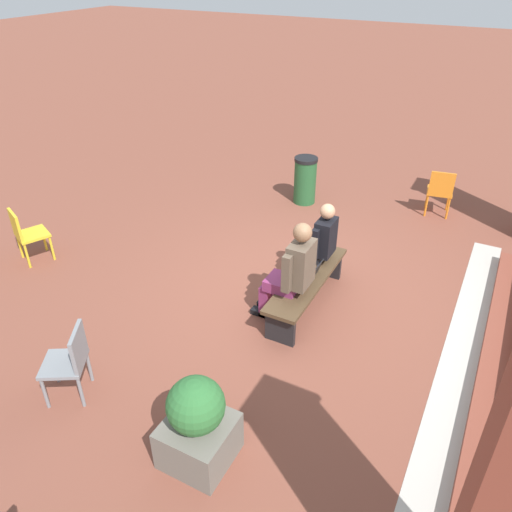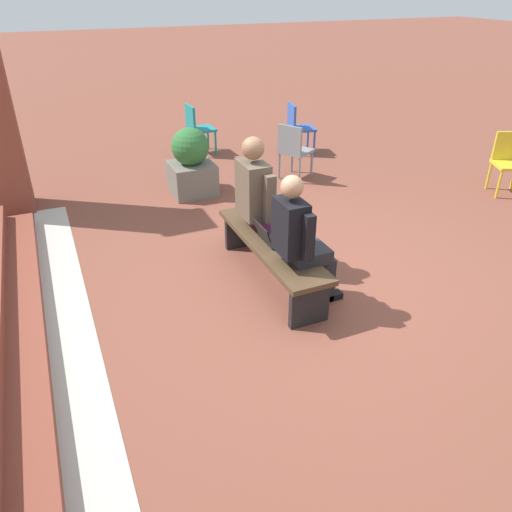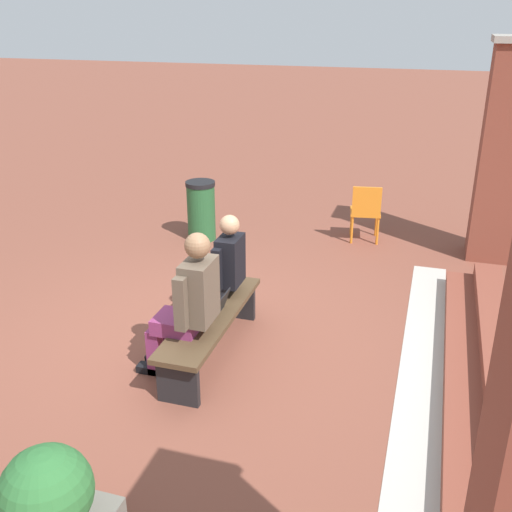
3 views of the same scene
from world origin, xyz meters
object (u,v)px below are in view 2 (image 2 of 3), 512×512
laptop (271,238)px  plastic_chair_far_left (298,125)px  bench (271,249)px  plastic_chair_foreground (293,148)px  person_student (300,237)px  plastic_chair_far_right (197,126)px  person_adult (263,200)px  plastic_chair_by_pillar (509,159)px  planter (191,164)px

laptop → plastic_chair_far_left: plastic_chair_far_left is taller
laptop → bench: bearing=-22.2°
bench → plastic_chair_foreground: bearing=-31.4°
person_student → plastic_chair_far_right: size_ratio=1.53×
person_adult → laptop: 0.46m
bench → person_adult: (0.36, -0.07, 0.38)m
bench → plastic_chair_foreground: plastic_chair_foreground is taller
plastic_chair_foreground → plastic_chair_far_right: bearing=27.6°
plastic_chair_far_right → plastic_chair_by_pillar: bearing=-134.7°
laptop → plastic_chair_by_pillar: bearing=-77.6°
plastic_chair_by_pillar → plastic_chair_foreground: bearing=57.0°
plastic_chair_far_left → plastic_chair_far_right: (0.63, 1.61, 0.00)m
plastic_chair_far_left → plastic_chair_by_pillar: 3.38m
bench → laptop: 0.15m
bench → plastic_chair_by_pillar: size_ratio=2.14×
laptop → plastic_chair_foreground: 3.00m
plastic_chair_far_left → plastic_chair_by_pillar: (-2.82, -1.87, 0.00)m
plastic_chair_foreground → plastic_chair_far_left: bearing=-30.3°
bench → plastic_chair_far_right: (4.32, -0.61, 0.13)m
plastic_chair_far_right → planter: (-1.74, 0.63, -0.04)m
person_student → laptop: size_ratio=4.02×
person_student → person_adult: size_ratio=0.92×
person_student → plastic_chair_by_pillar: (1.34, -4.03, -0.21)m
person_student → plastic_chair_by_pillar: size_ratio=1.53×
plastic_chair_far_left → plastic_chair_by_pillar: bearing=-146.4°
person_student → laptop: (0.44, 0.08, -0.19)m
person_student → planter: (3.05, 0.09, -0.26)m
plastic_chair_far_left → person_adult: bearing=147.2°
laptop → planter: (2.61, 0.02, -0.06)m
plastic_chair_by_pillar → plastic_chair_far_right: same height
person_adult → plastic_chair_foreground: person_adult is taller
person_student → person_adult: person_adult is taller
bench → planter: (2.58, 0.03, 0.08)m
person_student → person_adult: (0.82, -0.01, 0.05)m
person_student → bench: bearing=7.8°
person_student → laptop: 0.48m
plastic_chair_foreground → planter: (0.05, 1.57, -0.04)m
laptop → planter: 2.62m
plastic_chair_by_pillar → plastic_chair_far_right: (3.45, 3.49, 0.00)m
planter → plastic_chair_by_pillar: bearing=-112.6°
plastic_chair_by_pillar → planter: (1.71, 4.12, -0.04)m
person_student → laptop: person_student is taller
person_adult → plastic_chair_far_right: size_ratio=1.66×
laptop → plastic_chair_foreground: bearing=-31.3°
person_student → plastic_chair_by_pillar: bearing=-71.6°
bench → person_student: (-0.47, -0.06, 0.34)m
bench → plastic_chair_far_right: 4.36m
laptop → plastic_chair_by_pillar: (0.90, -4.11, -0.02)m
bench → plastic_chair_far_right: plastic_chair_far_right is taller
plastic_chair_by_pillar → plastic_chair_far_right: 4.90m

